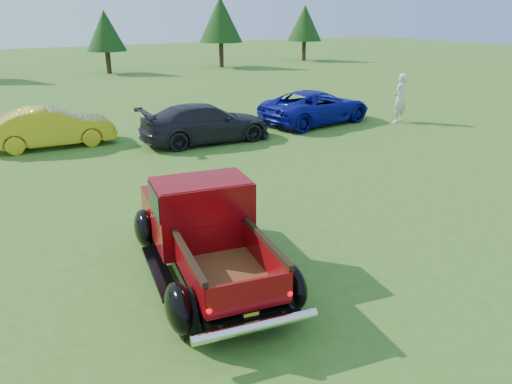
% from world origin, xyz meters
% --- Properties ---
extents(ground, '(120.00, 120.00, 0.00)m').
position_xyz_m(ground, '(0.00, 0.00, 0.00)').
color(ground, '#3C611B').
rests_on(ground, ground).
extents(tree_mid_right, '(2.82, 2.82, 4.40)m').
position_xyz_m(tree_mid_right, '(6.00, 30.00, 2.97)').
color(tree_mid_right, '#332114').
rests_on(tree_mid_right, ground).
extents(tree_east, '(3.46, 3.46, 5.40)m').
position_xyz_m(tree_east, '(15.00, 29.50, 3.66)').
color(tree_east, '#332114').
rests_on(tree_east, ground).
extents(tree_far_east, '(3.07, 3.07, 4.80)m').
position_xyz_m(tree_far_east, '(24.00, 30.50, 3.25)').
color(tree_far_east, '#332114').
rests_on(tree_far_east, ground).
extents(pickup_truck, '(2.79, 4.79, 1.69)m').
position_xyz_m(pickup_truck, '(-0.86, -0.07, 0.80)').
color(pickup_truck, black).
rests_on(pickup_truck, ground).
extents(show_car_yellow, '(4.15, 1.73, 1.34)m').
position_xyz_m(show_car_yellow, '(-1.50, 10.35, 0.67)').
color(show_car_yellow, gold).
rests_on(show_car_yellow, ground).
extents(show_car_grey, '(4.72, 2.16, 1.34)m').
position_xyz_m(show_car_grey, '(3.24, 8.22, 0.67)').
color(show_car_grey, black).
rests_on(show_car_grey, ground).
extents(show_car_blue, '(5.08, 2.79, 1.35)m').
position_xyz_m(show_car_blue, '(8.44, 8.64, 0.67)').
color(show_car_blue, '#0B0E81').
rests_on(show_car_blue, ground).
extents(spectator, '(0.84, 0.68, 1.99)m').
position_xyz_m(spectator, '(11.50, 7.04, 1.00)').
color(spectator, beige).
rests_on(spectator, ground).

